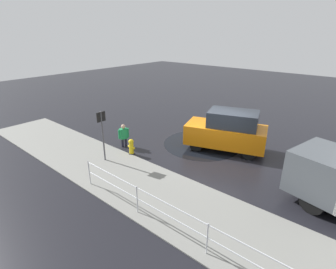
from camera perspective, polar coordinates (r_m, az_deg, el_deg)
name	(u,v)px	position (r m, az deg, el deg)	size (l,w,h in m)	color
ground_plane	(216,156)	(12.99, 10.38, -4.59)	(60.00, 60.00, 0.00)	black
kerb_strip	(158,194)	(10.01, -2.24, -12.75)	(24.00, 3.20, 0.04)	slate
moving_hatchback	(227,131)	(13.37, 12.80, 0.79)	(4.24, 2.84, 2.06)	orange
fire_hydrant	(131,147)	(12.89, -7.98, -2.69)	(0.42, 0.31, 0.80)	gold
pedestrian	(124,134)	(13.72, -9.63, 0.04)	(0.36, 0.54, 1.22)	#1E8C4C
metal_railing	(169,212)	(8.00, 0.12, -16.48)	(8.09, 0.04, 1.05)	#B7BABF
sign_post	(102,129)	(12.07, -14.13, 1.17)	(0.07, 0.44, 2.40)	#4C4C51
puddle_patch	(202,144)	(14.20, 7.33, -2.04)	(4.09, 4.09, 0.01)	black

